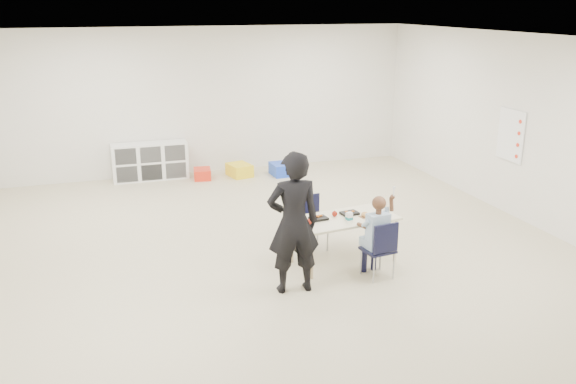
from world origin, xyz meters
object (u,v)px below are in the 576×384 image
object	(u,v)px
table	(344,240)
child	(379,232)
chair_near	(378,248)
adult	(293,223)
cubby_shelf	(150,161)

from	to	relation	value
table	child	size ratio (longest dim) A/B	1.22
chair_near	child	size ratio (longest dim) A/B	0.63
table	adult	size ratio (longest dim) A/B	0.84
child	cubby_shelf	distance (m)	5.68
child	cubby_shelf	xyz separation A→B (m)	(-2.17, 5.25, -0.23)
table	chair_near	size ratio (longest dim) A/B	1.92
child	adult	bearing A→B (deg)	174.27
cubby_shelf	adult	xyz separation A→B (m)	(1.07, -5.28, 0.49)
table	cubby_shelf	size ratio (longest dim) A/B	1.01
child	chair_near	bearing A→B (deg)	0.00
chair_near	cubby_shelf	size ratio (longest dim) A/B	0.52
adult	child	bearing A→B (deg)	-174.51
chair_near	cubby_shelf	bearing A→B (deg)	105.03
chair_near	table	bearing A→B (deg)	105.17
chair_near	adult	size ratio (longest dim) A/B	0.44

